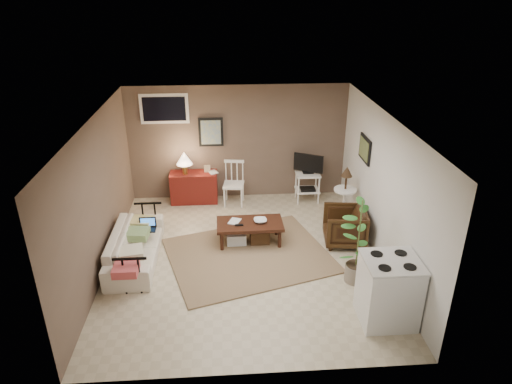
{
  "coord_description": "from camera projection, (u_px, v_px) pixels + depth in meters",
  "views": [
    {
      "loc": [
        -0.26,
        -6.51,
        4.24
      ],
      "look_at": [
        0.22,
        0.35,
        1.06
      ],
      "focal_mm": 32.0,
      "sensor_mm": 36.0,
      "label": 1
    }
  ],
  "objects": [
    {
      "name": "sofa_pillows",
      "position": [
        134.0,
        244.0,
        7.26
      ],
      "size": [
        0.36,
        1.76,
        0.12
      ],
      "primitive_type": null,
      "color": "beige",
      "rests_on": "sofa"
    },
    {
      "name": "tv_stand",
      "position": [
        308.0,
        177.0,
        9.47
      ],
      "size": [
        0.57,
        0.4,
        1.04
      ],
      "color": "white",
      "rests_on": "floor"
    },
    {
      "name": "sofa_end_rails",
      "position": [
        141.0,
        244.0,
        7.51
      ],
      "size": [
        0.5,
        1.85,
        0.62
      ],
      "primitive_type": null,
      "color": "black",
      "rests_on": "floor"
    },
    {
      "name": "armchair",
      "position": [
        345.0,
        225.0,
        8.0
      ],
      "size": [
        0.73,
        0.77,
        0.72
      ],
      "primitive_type": "imported",
      "rotation": [
        0.0,
        0.0,
        -1.68
      ],
      "color": "#301E0D",
      "rests_on": "floor"
    },
    {
      "name": "stove",
      "position": [
        388.0,
        290.0,
        6.11
      ],
      "size": [
        0.74,
        0.68,
        0.96
      ],
      "color": "silver",
      "rests_on": "floor"
    },
    {
      "name": "bowl",
      "position": [
        260.0,
        216.0,
        7.93
      ],
      "size": [
        0.23,
        0.06,
        0.23
      ],
      "primitive_type": "imported",
      "rotation": [
        0.0,
        0.0,
        0.02
      ],
      "color": "#35160E",
      "rests_on": "coffee_table"
    },
    {
      "name": "art_right",
      "position": [
        365.0,
        149.0,
        8.14
      ],
      "size": [
        0.03,
        0.6,
        0.45
      ],
      "primitive_type": "cube",
      "color": "black"
    },
    {
      "name": "laptop",
      "position": [
        148.0,
        226.0,
        7.74
      ],
      "size": [
        0.29,
        0.21,
        0.19
      ],
      "color": "black",
      "rests_on": "sofa"
    },
    {
      "name": "coffee_table",
      "position": [
        249.0,
        231.0,
        8.03
      ],
      "size": [
        1.16,
        0.61,
        0.44
      ],
      "color": "#35160E",
      "rests_on": "floor"
    },
    {
      "name": "rug",
      "position": [
        249.0,
        255.0,
        7.75
      ],
      "size": [
        3.08,
        2.74,
        0.02
      ],
      "primitive_type": "cube",
      "rotation": [
        0.0,
        0.0,
        0.3
      ],
      "color": "#84634D",
      "rests_on": "floor"
    },
    {
      "name": "potted_plant",
      "position": [
        359.0,
        239.0,
        6.8
      ],
      "size": [
        0.35,
        0.35,
        1.42
      ],
      "color": "gray",
      "rests_on": "floor"
    },
    {
      "name": "side_table",
      "position": [
        345.0,
        188.0,
        8.57
      ],
      "size": [
        0.43,
        0.43,
        1.14
      ],
      "color": "white",
      "rests_on": "floor"
    },
    {
      "name": "red_console",
      "position": [
        193.0,
        184.0,
        9.52
      ],
      "size": [
        0.97,
        0.43,
        1.12
      ],
      "color": "maroon",
      "rests_on": "floor"
    },
    {
      "name": "floor",
      "position": [
        244.0,
        258.0,
        7.69
      ],
      "size": [
        5.0,
        5.0,
        0.0
      ],
      "primitive_type": "plane",
      "color": "#C1B293",
      "rests_on": "ground"
    },
    {
      "name": "book_table",
      "position": [
        230.0,
        215.0,
        7.96
      ],
      "size": [
        0.17,
        0.09,
        0.24
      ],
      "primitive_type": "imported",
      "rotation": [
        0.0,
        0.0,
        -0.4
      ],
      "color": "#35160E",
      "rests_on": "coffee_table"
    },
    {
      "name": "book_console",
      "position": [
        209.0,
        168.0,
        9.34
      ],
      "size": [
        0.16,
        0.08,
        0.23
      ],
      "primitive_type": "imported",
      "rotation": [
        0.0,
        0.0,
        0.39
      ],
      "color": "#35160E",
      "rests_on": "red_console"
    },
    {
      "name": "art_back",
      "position": [
        211.0,
        132.0,
        9.28
      ],
      "size": [
        0.5,
        0.03,
        0.6
      ],
      "primitive_type": "cube",
      "color": "black"
    },
    {
      "name": "sofa",
      "position": [
        134.0,
        241.0,
        7.49
      ],
      "size": [
        0.54,
        1.85,
        0.73
      ],
      "primitive_type": "imported",
      "rotation": [
        0.0,
        0.0,
        1.57
      ],
      "color": "silver",
      "rests_on": "floor"
    },
    {
      "name": "spindle_chair",
      "position": [
        234.0,
        185.0,
        9.41
      ],
      "size": [
        0.46,
        0.46,
        0.91
      ],
      "color": "white",
      "rests_on": "floor"
    },
    {
      "name": "window",
      "position": [
        164.0,
        109.0,
        9.02
      ],
      "size": [
        0.96,
        0.03,
        0.6
      ],
      "primitive_type": "cube",
      "color": "white"
    }
  ]
}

